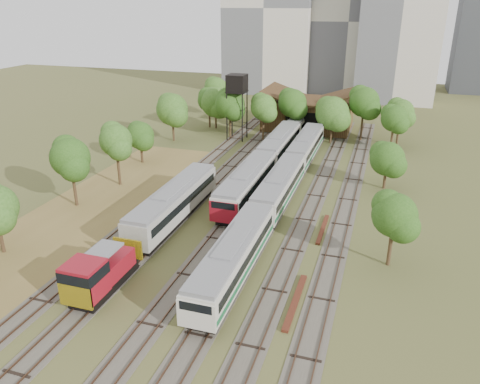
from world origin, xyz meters
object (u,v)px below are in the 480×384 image
(railcar_red_set, at_px, (265,163))
(railcar_green_set, at_px, (279,188))
(shunter_locomotive, at_px, (97,274))
(water_tower, at_px, (237,85))

(railcar_red_set, bearing_deg, railcar_green_set, -64.12)
(railcar_red_set, height_order, shunter_locomotive, railcar_red_set)
(railcar_green_set, bearing_deg, shunter_locomotive, -113.30)
(railcar_green_set, xyz_separation_m, water_tower, (-13.60, 25.21, 7.51))
(railcar_green_set, distance_m, shunter_locomotive, 25.28)
(railcar_red_set, relative_size, water_tower, 3.07)
(shunter_locomotive, bearing_deg, railcar_red_set, 79.21)
(railcar_green_set, distance_m, water_tower, 29.61)
(water_tower, bearing_deg, railcar_red_set, -60.50)
(shunter_locomotive, relative_size, water_tower, 0.72)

